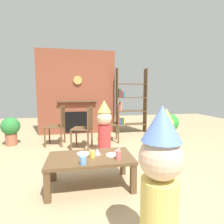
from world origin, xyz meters
The scene contains 19 objects.
ground_plane centered at (0.00, 0.00, 0.00)m, with size 12.00×12.00×0.00m, color tan.
brick_fireplace_feature centered at (-0.46, 2.60, 1.19)m, with size 2.20×0.28×2.40m.
bookshelf centered at (1.04, 2.40, 0.88)m, with size 0.90×0.28×1.90m.
coffee_table centered at (-0.30, -0.48, 0.34)m, with size 1.09×0.60×0.40m.
paper_cup_near_left centered at (-0.28, -0.52, 0.45)m, with size 0.07×0.07×0.09m, color #F2CC4C.
paper_cup_near_right centered at (0.03, -0.65, 0.46)m, with size 0.07×0.07×0.11m, color #E5666B.
paper_cup_center centered at (-0.40, -0.72, 0.45)m, with size 0.07×0.07×0.10m, color #669EE0.
paper_plate_front centered at (-0.01, -0.49, 0.41)m, with size 0.18×0.18×0.01m, color white.
paper_plate_rear centered at (-0.39, -0.37, 0.41)m, with size 0.17×0.17×0.01m, color white.
birthday_cake_slice centered at (-0.21, -0.43, 0.45)m, with size 0.10×0.10×0.08m, color pink.
table_fork centered at (0.10, -0.30, 0.41)m, with size 0.15×0.02×0.01m, color silver.
child_with_cone_hat centered at (0.12, -1.58, 0.61)m, with size 0.32×0.32×1.15m.
child_in_pink centered at (0.86, -0.24, 0.52)m, with size 0.27×0.27×0.99m.
child_by_the_chairs centered at (0.06, 0.73, 0.56)m, with size 0.29×0.29×1.07m.
dining_chair_left centered at (-0.89, 1.48, 0.51)m, with size 0.45×0.45×0.90m.
dining_chair_middle centered at (-0.29, 1.09, 0.51)m, with size 0.50×0.50×0.90m.
dining_chair_right centered at (0.41, 1.52, 0.51)m, with size 0.43×0.43×0.90m.
potted_plant_tall centered at (1.97, 1.65, 0.37)m, with size 0.48×0.48×0.64m.
potted_plant_short centered at (-1.98, 1.67, 0.39)m, with size 0.41×0.41×0.65m.
Camera 1 is at (-0.45, -2.72, 1.25)m, focal length 28.68 mm.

